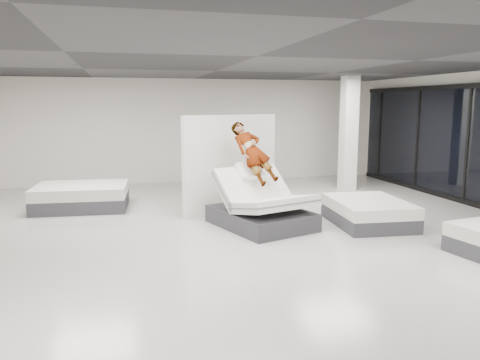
{
  "coord_description": "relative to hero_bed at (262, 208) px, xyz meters",
  "views": [
    {
      "loc": [
        -2.19,
        -7.62,
        2.42
      ],
      "look_at": [
        -0.07,
        0.88,
        1.0
      ],
      "focal_mm": 35.0,
      "sensor_mm": 36.0,
      "label": 1
    }
  ],
  "objects": [
    {
      "name": "flat_bed_left_far",
      "position": [
        -3.62,
        2.6,
        -0.1
      ],
      "size": [
        2.17,
        1.7,
        0.57
      ],
      "color": "#333338",
      "rests_on": "floor"
    },
    {
      "name": "room",
      "position": [
        -0.43,
        -1.09,
        1.22
      ],
      "size": [
        14.0,
        14.04,
        3.2
      ],
      "color": "beige",
      "rests_on": "ground"
    },
    {
      "name": "person",
      "position": [
        -0.1,
        0.31,
        0.83
      ],
      "size": [
        0.97,
        1.51,
        1.23
      ],
      "primitive_type": "imported",
      "rotation": [
        0.9,
        0.0,
        0.32
      ],
      "color": "slate",
      "rests_on": "hero_bed"
    },
    {
      "name": "flat_bed_right_far",
      "position": [
        2.16,
        -0.35,
        -0.13
      ],
      "size": [
        1.52,
        1.94,
        0.5
      ],
      "color": "#333338",
      "rests_on": "floor"
    },
    {
      "name": "column",
      "position": [
        3.57,
        3.41,
        1.22
      ],
      "size": [
        0.4,
        0.4,
        3.2
      ],
      "primitive_type": "cube",
      "color": "white",
      "rests_on": "floor"
    },
    {
      "name": "divider_panel",
      "position": [
        -0.31,
        1.41,
        0.72
      ],
      "size": [
        2.3,
        0.95,
        2.19
      ],
      "primitive_type": "cube",
      "rotation": [
        0.0,
        0.0,
        0.36
      ],
      "color": "silver",
      "rests_on": "floor"
    },
    {
      "name": "hero_bed",
      "position": [
        0.0,
        0.0,
        0.0
      ],
      "size": [
        2.02,
        2.33,
        1.26
      ],
      "color": "#333338",
      "rests_on": "floor"
    },
    {
      "name": "remote",
      "position": [
        0.22,
        0.05,
        0.67
      ],
      "size": [
        0.09,
        0.15,
        0.08
      ],
      "primitive_type": "cube",
      "rotation": [
        0.35,
        0.0,
        0.32
      ],
      "color": "black",
      "rests_on": "person"
    }
  ]
}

